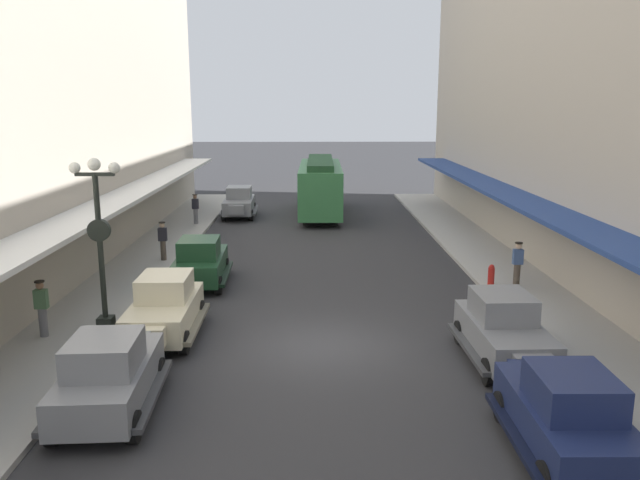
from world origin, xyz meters
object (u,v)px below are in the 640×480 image
(parked_car_4, at_px, (164,306))
(parked_car_5, at_px, (566,412))
(pedestrian_2, at_px, (42,308))
(pedestrian_3, at_px, (195,209))
(pedestrian_1, at_px, (163,240))
(parked_car_3, at_px, (109,373))
(streetcar, at_px, (320,185))
(parked_car_2, at_px, (504,328))
(pedestrian_0, at_px, (517,264))
(parked_car_0, at_px, (200,261))
(lamp_post_with_clock, at_px, (100,239))
(parked_car_1, at_px, (239,202))
(fire_hydrant, at_px, (491,275))

(parked_car_4, bearing_deg, parked_car_5, -35.85)
(pedestrian_2, height_order, pedestrian_3, same)
(pedestrian_1, bearing_deg, parked_car_3, -82.13)
(streetcar, distance_m, pedestrian_2, 22.86)
(parked_car_4, distance_m, streetcar, 21.53)
(parked_car_2, height_order, parked_car_3, same)
(parked_car_2, distance_m, pedestrian_1, 15.84)
(parked_car_3, distance_m, pedestrian_0, 15.28)
(parked_car_0, xyz_separation_m, pedestrian_0, (11.83, -0.94, 0.07))
(streetcar, height_order, pedestrian_3, streetcar)
(parked_car_4, bearing_deg, lamp_post_with_clock, -177.17)
(pedestrian_3, bearing_deg, streetcar, 26.73)
(parked_car_1, distance_m, parked_car_4, 20.34)
(parked_car_4, height_order, pedestrian_3, parked_car_4)
(pedestrian_2, bearing_deg, parked_car_2, -7.55)
(pedestrian_1, height_order, pedestrian_3, same)
(parked_car_3, bearing_deg, pedestrian_3, 95.10)
(parked_car_0, relative_size, pedestrian_0, 2.58)
(parked_car_2, bearing_deg, parked_car_5, -92.54)
(parked_car_0, height_order, parked_car_4, same)
(pedestrian_1, bearing_deg, parked_car_5, -53.99)
(parked_car_3, bearing_deg, fire_hydrant, 39.89)
(parked_car_1, bearing_deg, parked_car_5, -71.08)
(lamp_post_with_clock, height_order, pedestrian_3, lamp_post_with_clock)
(parked_car_0, bearing_deg, parked_car_2, -38.91)
(parked_car_2, bearing_deg, pedestrian_1, 136.60)
(pedestrian_0, bearing_deg, parked_car_2, -110.80)
(pedestrian_0, xyz_separation_m, pedestrian_3, (-14.10, 12.78, 0.00))
(lamp_post_with_clock, bearing_deg, parked_car_3, -71.54)
(parked_car_0, distance_m, parked_car_3, 10.24)
(parked_car_5, bearing_deg, pedestrian_1, 126.01)
(pedestrian_2, bearing_deg, pedestrian_1, 81.27)
(pedestrian_2, bearing_deg, parked_car_4, 5.06)
(pedestrian_3, bearing_deg, pedestrian_2, -94.26)
(parked_car_0, height_order, pedestrian_1, parked_car_0)
(parked_car_5, distance_m, streetcar, 27.96)
(parked_car_3, relative_size, streetcar, 0.45)
(parked_car_4, xyz_separation_m, pedestrian_2, (-3.46, -0.31, 0.07))
(parked_car_1, xyz_separation_m, parked_car_2, (9.47, -22.36, 0.00))
(parked_car_3, height_order, lamp_post_with_clock, lamp_post_with_clock)
(parked_car_0, height_order, parked_car_5, same)
(pedestrian_3, bearing_deg, lamp_post_with_clock, -88.61)
(parked_car_4, bearing_deg, streetcar, 76.66)
(pedestrian_1, height_order, pedestrian_2, same)
(parked_car_1, distance_m, lamp_post_with_clock, 20.60)
(parked_car_0, height_order, parked_car_1, same)
(parked_car_4, height_order, pedestrian_1, parked_car_4)
(fire_hydrant, bearing_deg, parked_car_0, 175.44)
(parked_car_3, bearing_deg, pedestrian_2, 126.66)
(parked_car_1, relative_size, parked_car_2, 1.00)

